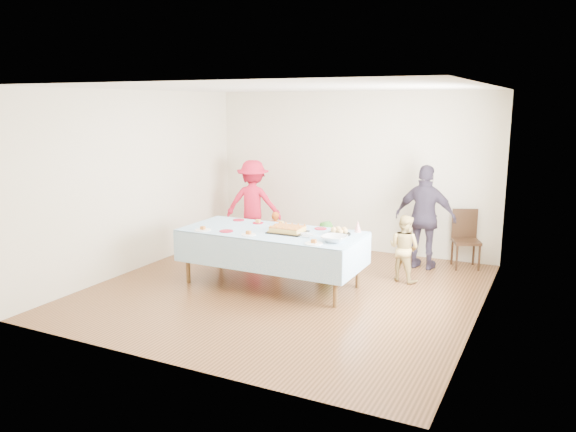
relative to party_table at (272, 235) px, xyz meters
name	(u,v)px	position (x,y,z in m)	size (l,w,h in m)	color
ground	(286,290)	(0.27, -0.09, -0.72)	(5.00, 5.00, 0.00)	#492C15
room_walls	(290,161)	(0.32, -0.09, 1.05)	(5.04, 5.04, 2.72)	beige
party_table	(272,235)	(0.00, 0.00, 0.00)	(2.50, 1.10, 0.78)	#55361D
birthday_cake	(288,230)	(0.24, 0.01, 0.10)	(0.49, 0.38, 0.09)	black
rolls_tray	(339,232)	(0.91, 0.21, 0.09)	(0.32, 0.32, 0.09)	black
punch_bowl	(334,239)	(1.00, -0.19, 0.09)	(0.32, 0.32, 0.08)	silver
party_hat	(358,226)	(1.09, 0.46, 0.14)	(0.10, 0.10, 0.16)	white
fork_pile	(307,235)	(0.60, -0.14, 0.09)	(0.24, 0.18, 0.07)	white
plate_red_far_a	(239,220)	(-0.77, 0.40, 0.06)	(0.17, 0.17, 0.01)	#B70D28
plate_red_far_b	(258,223)	(-0.41, 0.34, 0.06)	(0.16, 0.16, 0.01)	#B70D28
plate_red_far_c	(281,225)	(-0.04, 0.38, 0.06)	(0.18, 0.18, 0.01)	#B70D28
plate_red_far_d	(321,229)	(0.56, 0.40, 0.06)	(0.17, 0.17, 0.01)	#B70D28
plate_red_near	(226,231)	(-0.53, -0.31, 0.06)	(0.19, 0.19, 0.01)	#B70D28
plate_white_left	(203,230)	(-0.87, -0.39, 0.06)	(0.23, 0.23, 0.01)	white
plate_white_mid	(249,235)	(-0.16, -0.36, 0.06)	(0.20, 0.20, 0.01)	white
plate_white_right	(314,243)	(0.81, -0.41, 0.06)	(0.23, 0.23, 0.01)	white
dining_chair	(465,235)	(2.26, 2.15, -0.23)	(0.51, 0.51, 0.89)	black
toddler_left	(276,234)	(-0.66, 1.38, -0.35)	(0.27, 0.18, 0.75)	#CF5619
toddler_mid	(326,248)	(0.48, 0.81, -0.32)	(0.39, 0.26, 0.81)	#346F25
toddler_right	(404,248)	(1.60, 1.01, -0.24)	(0.47, 0.36, 0.96)	tan
adult_left	(253,203)	(-1.33, 1.82, 0.04)	(0.99, 0.57, 1.53)	red
adult_right	(425,217)	(1.71, 1.76, 0.07)	(0.94, 0.39, 1.60)	#322939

